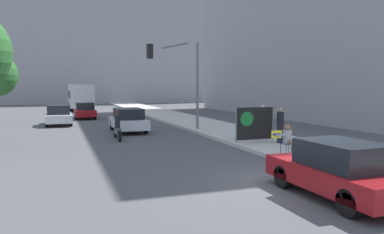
# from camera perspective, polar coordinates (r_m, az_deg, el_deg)

# --- Properties ---
(ground_plane) EXTENTS (160.00, 160.00, 0.00)m
(ground_plane) POSITION_cam_1_polar(r_m,az_deg,el_deg) (11.54, 14.68, -9.85)
(ground_plane) COLOR #4F4F51
(sidewalk_curb) EXTENTS (4.20, 90.00, 0.17)m
(sidewalk_curb) POSITION_cam_1_polar(r_m,az_deg,el_deg) (26.29, 2.57, -1.40)
(sidewalk_curb) COLOR beige
(sidewalk_curb) RESTS_ON ground_plane
(building_backdrop_far) EXTENTS (52.00, 12.00, 29.16)m
(building_backdrop_far) POSITION_cam_1_polar(r_m,az_deg,el_deg) (70.02, -16.23, 14.12)
(building_backdrop_far) COLOR #99999E
(building_backdrop_far) RESTS_ON ground_plane
(seated_protester) EXTENTS (0.96, 0.77, 1.23)m
(seated_protester) POSITION_cam_1_polar(r_m,az_deg,el_deg) (14.90, 14.42, -3.29)
(seated_protester) COLOR #474C56
(seated_protester) RESTS_ON sidewalk_curb
(jogger_on_sidewalk) EXTENTS (0.34, 0.34, 1.69)m
(jogger_on_sidewalk) POSITION_cam_1_polar(r_m,az_deg,el_deg) (18.31, 13.30, -1.19)
(jogger_on_sidewalk) COLOR black
(jogger_on_sidewalk) RESTS_ON sidewalk_curb
(pedestrian_behind) EXTENTS (0.34, 0.34, 1.71)m
(pedestrian_behind) POSITION_cam_1_polar(r_m,az_deg,el_deg) (20.54, 10.68, -0.49)
(pedestrian_behind) COLOR #424247
(pedestrian_behind) RESTS_ON sidewalk_curb
(protest_banner) EXTENTS (2.08, 0.06, 1.68)m
(protest_banner) POSITION_cam_1_polar(r_m,az_deg,el_deg) (18.53, 9.50, -0.97)
(protest_banner) COLOR slate
(protest_banner) RESTS_ON sidewalk_curb
(traffic_light_pole) EXTENTS (3.46, 3.22, 5.46)m
(traffic_light_pole) POSITION_cam_1_polar(r_m,az_deg,el_deg) (23.06, -1.87, 7.24)
(traffic_light_pole) COLOR slate
(traffic_light_pole) RESTS_ON sidewalk_curb
(parked_car_curbside) EXTENTS (1.75, 4.13, 1.48)m
(parked_car_curbside) POSITION_cam_1_polar(r_m,az_deg,el_deg) (10.34, 21.46, -7.53)
(parked_car_curbside) COLOR maroon
(parked_car_curbside) RESTS_ON ground_plane
(car_on_road_nearest) EXTENTS (1.86, 4.50, 1.49)m
(car_on_road_nearest) POSITION_cam_1_polar(r_m,az_deg,el_deg) (24.01, -9.69, -0.47)
(car_on_road_nearest) COLOR silver
(car_on_road_nearest) RESTS_ON ground_plane
(car_on_road_midblock) EXTENTS (1.81, 4.14, 1.49)m
(car_on_road_midblock) POSITION_cam_1_polar(r_m,az_deg,el_deg) (29.44, -19.63, 0.27)
(car_on_road_midblock) COLOR silver
(car_on_road_midblock) RESTS_ON ground_plane
(car_on_road_distant) EXTENTS (1.73, 4.22, 1.45)m
(car_on_road_distant) POSITION_cam_1_polar(r_m,az_deg,el_deg) (34.64, -16.02, 0.95)
(car_on_road_distant) COLOR maroon
(car_on_road_distant) RESTS_ON ground_plane
(city_bus_on_road) EXTENTS (2.61, 10.44, 3.10)m
(city_bus_on_road) POSITION_cam_1_polar(r_m,az_deg,el_deg) (47.78, -16.67, 3.19)
(city_bus_on_road) COLOR silver
(city_bus_on_road) RESTS_ON ground_plane
(motorcycle_on_road) EXTENTS (0.28, 2.21, 1.33)m
(motorcycle_on_road) POSITION_cam_1_polar(r_m,az_deg,el_deg) (20.51, -11.30, -1.86)
(motorcycle_on_road) COLOR #565B60
(motorcycle_on_road) RESTS_ON ground_plane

